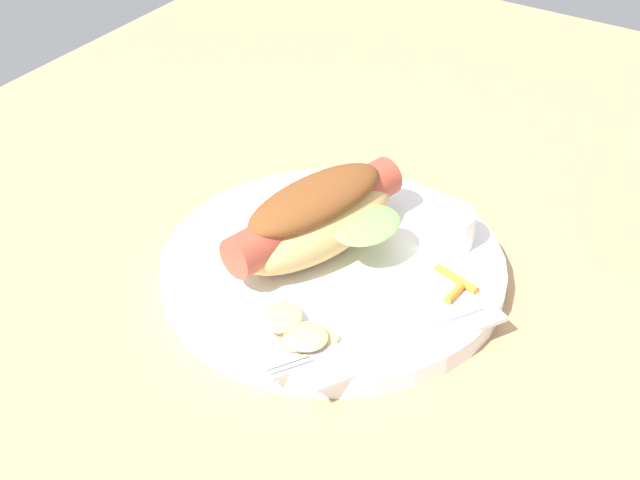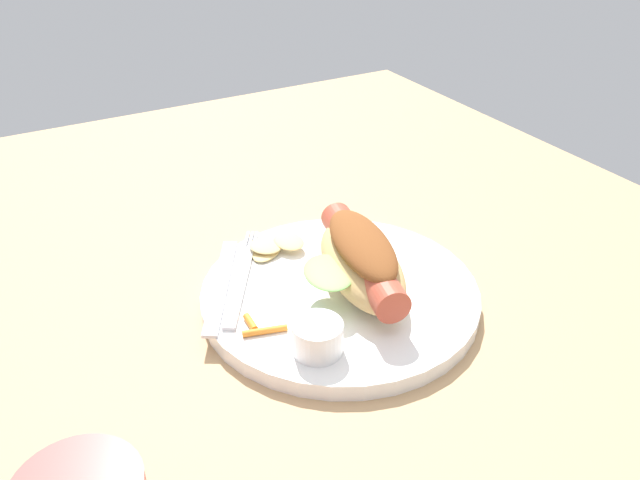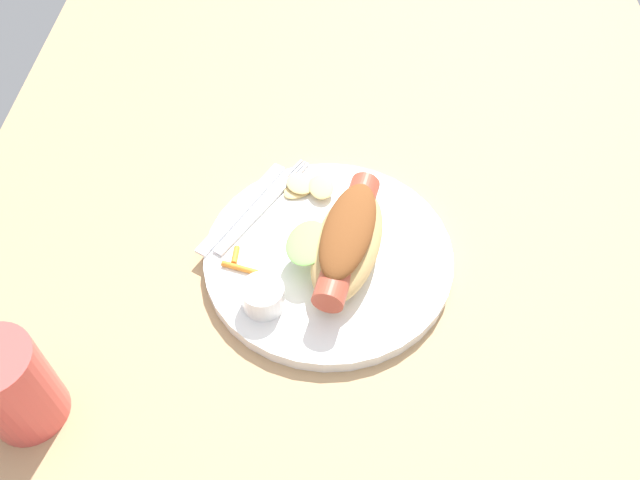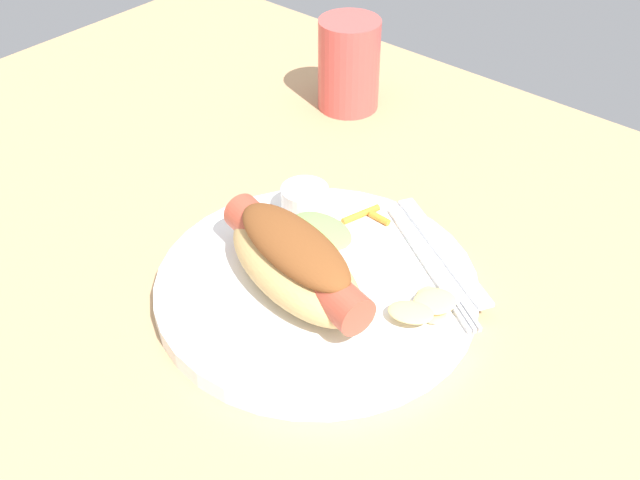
# 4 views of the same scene
# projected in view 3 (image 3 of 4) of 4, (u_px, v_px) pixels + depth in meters

# --- Properties ---
(ground_plane) EXTENTS (1.20, 0.90, 0.02)m
(ground_plane) POSITION_uv_depth(u_px,v_px,m) (346.00, 263.00, 0.71)
(ground_plane) COLOR tan
(plate) EXTENTS (0.27, 0.27, 0.02)m
(plate) POSITION_uv_depth(u_px,v_px,m) (328.00, 257.00, 0.70)
(plate) COLOR white
(plate) RESTS_ON ground_plane
(hot_dog) EXTENTS (0.17, 0.12, 0.06)m
(hot_dog) POSITION_uv_depth(u_px,v_px,m) (351.00, 240.00, 0.66)
(hot_dog) COLOR tan
(hot_dog) RESTS_ON plate
(sauce_ramekin) EXTENTS (0.04, 0.04, 0.03)m
(sauce_ramekin) POSITION_uv_depth(u_px,v_px,m) (263.00, 296.00, 0.64)
(sauce_ramekin) COLOR white
(sauce_ramekin) RESTS_ON plate
(fork) EXTENTS (0.15, 0.10, 0.00)m
(fork) POSITION_uv_depth(u_px,v_px,m) (262.00, 207.00, 0.73)
(fork) COLOR silver
(fork) RESTS_ON plate
(knife) EXTENTS (0.14, 0.09, 0.00)m
(knife) POSITION_uv_depth(u_px,v_px,m) (242.00, 208.00, 0.73)
(knife) COLOR silver
(knife) RESTS_ON plate
(chips_pile) EXTENTS (0.05, 0.07, 0.01)m
(chips_pile) POSITION_uv_depth(u_px,v_px,m) (307.00, 186.00, 0.74)
(chips_pile) COLOR #E3C278
(chips_pile) RESTS_ON plate
(carrot_garnish) EXTENTS (0.04, 0.04, 0.01)m
(carrot_garnish) POSITION_uv_depth(u_px,v_px,m) (238.00, 263.00, 0.68)
(carrot_garnish) COLOR orange
(carrot_garnish) RESTS_ON plate
(drinking_cup) EXTENTS (0.07, 0.07, 0.10)m
(drinking_cup) POSITION_uv_depth(u_px,v_px,m) (12.00, 387.00, 0.56)
(drinking_cup) COLOR #D84C47
(drinking_cup) RESTS_ON ground_plane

